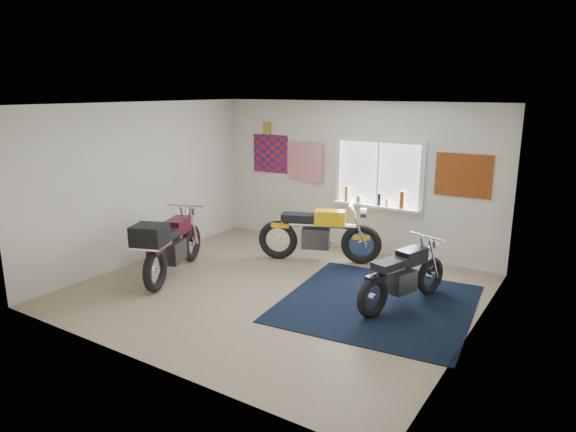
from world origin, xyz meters
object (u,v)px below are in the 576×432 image
Objects in this scene: navy_rug at (378,303)px; black_chrome_bike at (403,277)px; maroon_tourer at (169,245)px; yellow_triumph at (319,235)px.

black_chrome_bike reaches higher than navy_rug.
navy_rug is 3.29m from maroon_tourer.
maroon_tourer is at bearing -149.81° from yellow_triumph.
yellow_triumph is (-1.60, 1.14, 0.47)m from navy_rug.
yellow_triumph is 1.01× the size of maroon_tourer.
maroon_tourer is at bearing 124.13° from black_chrome_bike.
navy_rug is at bearing -96.38° from maroon_tourer.
maroon_tourer is (-3.43, -0.98, 0.14)m from black_chrome_bike.
maroon_tourer reaches higher than navy_rug.
navy_rug is 1.30× the size of maroon_tourer.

